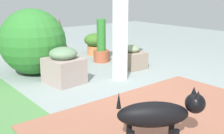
% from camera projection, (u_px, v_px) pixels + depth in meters
% --- Properties ---
extents(ground_plane, '(12.00, 12.00, 0.00)m').
position_uv_depth(ground_plane, '(121.00, 90.00, 3.39)').
color(ground_plane, '#8C9A98').
extents(brick_path, '(1.80, 2.40, 0.02)m').
position_uv_depth(brick_path, '(176.00, 124.00, 2.51)').
color(brick_path, '#9F624C').
rests_on(brick_path, ground).
extents(porch_pillar, '(0.15, 0.15, 2.04)m').
position_uv_depth(porch_pillar, '(120.00, 5.00, 3.56)').
color(porch_pillar, white).
rests_on(porch_pillar, ground).
extents(stone_planter_nearest, '(0.44, 0.34, 0.37)m').
position_uv_depth(stone_planter_nearest, '(131.00, 58.00, 4.37)').
color(stone_planter_nearest, gray).
rests_on(stone_planter_nearest, ground).
extents(stone_planter_mid, '(0.52, 0.47, 0.48)m').
position_uv_depth(stone_planter_mid, '(64.00, 66.00, 3.63)').
color(stone_planter_mid, gray).
rests_on(stone_planter_mid, ground).
extents(round_shrub, '(0.96, 0.96, 0.96)m').
position_uv_depth(round_shrub, '(33.00, 42.00, 3.98)').
color(round_shrub, '#2E752C').
rests_on(round_shrub, ground).
extents(terracotta_pot_tall, '(0.28, 0.28, 0.74)m').
position_uv_depth(terracotta_pot_tall, '(101.00, 47.00, 4.73)').
color(terracotta_pot_tall, '#A75235').
rests_on(terracotta_pot_tall, ground).
extents(terracotta_pot_spiky, '(0.25, 0.25, 0.75)m').
position_uv_depth(terracotta_pot_spiky, '(60.00, 40.00, 4.81)').
color(terracotta_pot_spiky, '#BD7942').
rests_on(terracotta_pot_spiky, ground).
extents(terracotta_pot_broad, '(0.42, 0.42, 0.41)m').
position_uv_depth(terracotta_pot_broad, '(95.00, 43.00, 5.28)').
color(terracotta_pot_broad, '#C97743').
rests_on(terracotta_pot_broad, ground).
extents(dog, '(0.50, 0.63, 0.47)m').
position_uv_depth(dog, '(159.00, 114.00, 2.10)').
color(dog, black).
rests_on(dog, ground).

